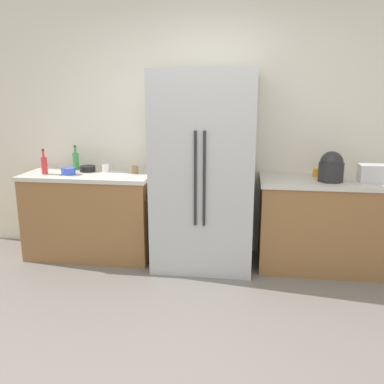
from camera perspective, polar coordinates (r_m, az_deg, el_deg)
The scene contains 14 objects.
ground_plane at distance 2.88m, azimuth -1.02°, elevation -22.32°, with size 10.74×10.74×0.00m, color slate.
kitchen_back_panel at distance 4.34m, azimuth 3.07°, elevation 9.33°, with size 5.37×0.10×2.73m, color silver.
counter_left at distance 4.45m, azimuth -13.79°, elevation -3.02°, with size 1.32×0.64×0.88m.
counter_right at distance 4.22m, azimuth 18.16°, elevation -4.24°, with size 1.31×0.64×0.88m.
refrigerator at distance 3.98m, azimuth 1.71°, elevation 2.88°, with size 0.96×0.74×1.89m.
toaster at distance 4.12m, azimuth 23.77°, elevation 2.37°, with size 0.24×0.16×0.16m, color silver.
rice_cooker at distance 4.01m, azimuth 18.76°, elevation 3.27°, with size 0.23×0.23×0.28m.
bottle_a at distance 4.41m, azimuth -19.83°, elevation 3.59°, with size 0.06×0.06×0.26m.
bottle_b at distance 4.57m, azimuth -15.82°, elevation 4.24°, with size 0.06×0.06×0.26m.
cup_a at distance 4.24m, azimuth -8.01°, elevation 3.07°, with size 0.08×0.08×0.07m, color brown.
cup_b at distance 4.22m, azimuth 17.01°, elevation 2.59°, with size 0.09×0.09×0.08m, color orange.
cup_c at distance 4.38m, azimuth -11.88°, elevation 3.27°, with size 0.07×0.07×0.08m, color white.
bowl_a at distance 4.32m, azimuth -16.78°, elevation 2.79°, with size 0.14×0.14×0.07m, color blue.
bowl_b at distance 4.44m, azimuth -14.31°, elevation 3.16°, with size 0.16×0.16×0.06m, color black.
Camera 1 is at (0.37, -2.30, 1.69)m, focal length 38.43 mm.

